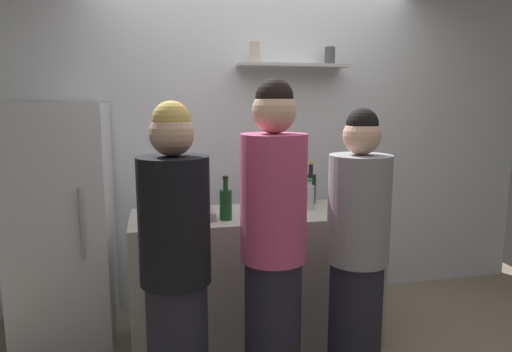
{
  "coord_description": "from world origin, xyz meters",
  "views": [
    {
      "loc": [
        -0.8,
        -2.35,
        1.63
      ],
      "look_at": [
        -0.16,
        0.55,
        1.14
      ],
      "focal_mm": 31.99,
      "sensor_mm": 36.0,
      "label": 1
    }
  ],
  "objects_px": {
    "utensil_holder": "(258,201)",
    "wine_bottle_green_glass": "(226,203)",
    "person_grey_hoodie": "(357,256)",
    "water_bottle_plastic": "(309,196)",
    "wine_bottle_dark_glass": "(310,188)",
    "wine_bottle_pale_glass": "(204,193)",
    "refrigerator": "(63,224)",
    "person_pink_top": "(273,250)",
    "baking_pan": "(187,215)",
    "person_blonde": "(176,274)"
  },
  "relations": [
    {
      "from": "utensil_holder",
      "to": "wine_bottle_green_glass",
      "type": "relative_size",
      "value": 0.8
    },
    {
      "from": "utensil_holder",
      "to": "person_grey_hoodie",
      "type": "distance_m",
      "value": 0.85
    },
    {
      "from": "water_bottle_plastic",
      "to": "wine_bottle_green_glass",
      "type": "bearing_deg",
      "value": -165.31
    },
    {
      "from": "wine_bottle_dark_glass",
      "to": "person_grey_hoodie",
      "type": "relative_size",
      "value": 0.19
    },
    {
      "from": "wine_bottle_dark_glass",
      "to": "person_grey_hoodie",
      "type": "xyz_separation_m",
      "value": [
        -0.02,
        -0.85,
        -0.23
      ]
    },
    {
      "from": "wine_bottle_green_glass",
      "to": "person_grey_hoodie",
      "type": "relative_size",
      "value": 0.17
    },
    {
      "from": "wine_bottle_pale_glass",
      "to": "wine_bottle_dark_glass",
      "type": "height_order",
      "value": "wine_bottle_dark_glass"
    },
    {
      "from": "refrigerator",
      "to": "person_grey_hoodie",
      "type": "distance_m",
      "value": 1.95
    },
    {
      "from": "refrigerator",
      "to": "person_pink_top",
      "type": "relative_size",
      "value": 0.93
    },
    {
      "from": "baking_pan",
      "to": "wine_bottle_green_glass",
      "type": "relative_size",
      "value": 1.22
    },
    {
      "from": "wine_bottle_dark_glass",
      "to": "water_bottle_plastic",
      "type": "distance_m",
      "value": 0.19
    },
    {
      "from": "wine_bottle_dark_glass",
      "to": "person_grey_hoodie",
      "type": "distance_m",
      "value": 0.88
    },
    {
      "from": "utensil_holder",
      "to": "refrigerator",
      "type": "bearing_deg",
      "value": 170.3
    },
    {
      "from": "wine_bottle_green_glass",
      "to": "person_blonde",
      "type": "height_order",
      "value": "person_blonde"
    },
    {
      "from": "refrigerator",
      "to": "person_blonde",
      "type": "relative_size",
      "value": 0.99
    },
    {
      "from": "utensil_holder",
      "to": "person_pink_top",
      "type": "height_order",
      "value": "person_pink_top"
    },
    {
      "from": "baking_pan",
      "to": "person_blonde",
      "type": "distance_m",
      "value": 0.73
    },
    {
      "from": "person_grey_hoodie",
      "to": "person_blonde",
      "type": "height_order",
      "value": "person_blonde"
    },
    {
      "from": "water_bottle_plastic",
      "to": "person_grey_hoodie",
      "type": "distance_m",
      "value": 0.71
    },
    {
      "from": "wine_bottle_green_glass",
      "to": "wine_bottle_dark_glass",
      "type": "relative_size",
      "value": 0.91
    },
    {
      "from": "utensil_holder",
      "to": "wine_bottle_dark_glass",
      "type": "relative_size",
      "value": 0.73
    },
    {
      "from": "refrigerator",
      "to": "person_pink_top",
      "type": "distance_m",
      "value": 1.57
    },
    {
      "from": "refrigerator",
      "to": "baking_pan",
      "type": "distance_m",
      "value": 0.89
    },
    {
      "from": "baking_pan",
      "to": "wine_bottle_green_glass",
      "type": "height_order",
      "value": "wine_bottle_green_glass"
    },
    {
      "from": "person_pink_top",
      "to": "utensil_holder",
      "type": "bearing_deg",
      "value": 73.15
    },
    {
      "from": "person_blonde",
      "to": "utensil_holder",
      "type": "bearing_deg",
      "value": -116.17
    },
    {
      "from": "person_grey_hoodie",
      "to": "person_blonde",
      "type": "bearing_deg",
      "value": 106.9
    },
    {
      "from": "baking_pan",
      "to": "wine_bottle_dark_glass",
      "type": "relative_size",
      "value": 1.11
    },
    {
      "from": "water_bottle_plastic",
      "to": "utensil_holder",
      "type": "bearing_deg",
      "value": 171.25
    },
    {
      "from": "water_bottle_plastic",
      "to": "person_pink_top",
      "type": "xyz_separation_m",
      "value": [
        -0.44,
        -0.73,
        -0.12
      ]
    },
    {
      "from": "baking_pan",
      "to": "wine_bottle_dark_glass",
      "type": "xyz_separation_m",
      "value": [
        0.91,
        0.25,
        0.09
      ]
    },
    {
      "from": "baking_pan",
      "to": "water_bottle_plastic",
      "type": "height_order",
      "value": "water_bottle_plastic"
    },
    {
      "from": "utensil_holder",
      "to": "wine_bottle_dark_glass",
      "type": "xyz_separation_m",
      "value": [
        0.41,
        0.12,
        0.05
      ]
    },
    {
      "from": "person_blonde",
      "to": "person_grey_hoodie",
      "type": "bearing_deg",
      "value": -164.08
    },
    {
      "from": "refrigerator",
      "to": "person_blonde",
      "type": "height_order",
      "value": "person_blonde"
    },
    {
      "from": "wine_bottle_green_glass",
      "to": "person_grey_hoodie",
      "type": "height_order",
      "value": "person_grey_hoodie"
    },
    {
      "from": "utensil_holder",
      "to": "water_bottle_plastic",
      "type": "relative_size",
      "value": 1.04
    },
    {
      "from": "wine_bottle_dark_glass",
      "to": "person_blonde",
      "type": "distance_m",
      "value": 1.42
    },
    {
      "from": "person_pink_top",
      "to": "wine_bottle_green_glass",
      "type": "bearing_deg",
      "value": 95.88
    },
    {
      "from": "water_bottle_plastic",
      "to": "person_pink_top",
      "type": "relative_size",
      "value": 0.12
    },
    {
      "from": "utensil_holder",
      "to": "person_blonde",
      "type": "relative_size",
      "value": 0.14
    },
    {
      "from": "wine_bottle_green_glass",
      "to": "person_pink_top",
      "type": "bearing_deg",
      "value": -74.47
    },
    {
      "from": "baking_pan",
      "to": "water_bottle_plastic",
      "type": "distance_m",
      "value": 0.85
    },
    {
      "from": "water_bottle_plastic",
      "to": "person_grey_hoodie",
      "type": "bearing_deg",
      "value": -85.45
    },
    {
      "from": "baking_pan",
      "to": "water_bottle_plastic",
      "type": "relative_size",
      "value": 1.59
    },
    {
      "from": "wine_bottle_green_glass",
      "to": "person_grey_hoodie",
      "type": "distance_m",
      "value": 0.86
    },
    {
      "from": "person_grey_hoodie",
      "to": "person_pink_top",
      "type": "xyz_separation_m",
      "value": [
        -0.5,
        -0.05,
        0.08
      ]
    },
    {
      "from": "water_bottle_plastic",
      "to": "baking_pan",
      "type": "bearing_deg",
      "value": -174.3
    },
    {
      "from": "refrigerator",
      "to": "utensil_holder",
      "type": "xyz_separation_m",
      "value": [
        1.31,
        -0.22,
        0.15
      ]
    },
    {
      "from": "person_grey_hoodie",
      "to": "wine_bottle_pale_glass",
      "type": "bearing_deg",
      "value": 53.49
    }
  ]
}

